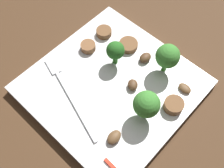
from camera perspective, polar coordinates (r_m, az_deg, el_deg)
The scene contains 15 objects.
ground_plane at distance 0.48m, azimuth -0.00°, elevation -1.05°, with size 1.40×1.40×0.00m, color #422B19.
plate at distance 0.47m, azimuth -0.00°, elevation -0.53°, with size 0.26×0.26×0.02m, color white.
fork at distance 0.46m, azimuth -9.53°, elevation -1.39°, with size 0.18×0.06×0.00m.
broccoli_floret_0 at distance 0.46m, azimuth 11.72°, elevation 5.76°, with size 0.04×0.04×0.06m.
broccoli_floret_1 at distance 0.41m, azimuth 7.34°, elevation -4.37°, with size 0.04×0.04×0.06m.
broccoli_floret_2 at distance 0.46m, azimuth 0.72°, elevation 7.06°, with size 0.03×0.03×0.05m.
sausage_slice_0 at distance 0.45m, azimuth 12.95°, elevation -4.40°, with size 0.03×0.03×0.02m, color brown.
sausage_slice_1 at distance 0.51m, azimuth 3.50°, elevation 8.27°, with size 0.04×0.04×0.01m, color brown.
sausage_slice_2 at distance 0.50m, azimuth -5.10°, elevation 7.91°, with size 0.03×0.03×0.01m, color brown.
sausage_slice_3 at distance 0.52m, azimuth -1.73°, elevation 10.95°, with size 0.03×0.03×0.01m, color brown.
mushroom_0 at distance 0.47m, azimuth 15.21°, elevation -0.89°, with size 0.02×0.02×0.01m, color brown.
mushroom_1 at distance 0.46m, azimuth 4.41°, elevation -0.18°, with size 0.02×0.02×0.01m, color #4C331E.
mushroom_2 at distance 0.42m, azimuth 0.44°, elevation -11.23°, with size 0.03×0.02×0.01m, color brown.
mushroom_3 at distance 0.49m, azimuth 7.08°, elevation 5.58°, with size 0.02×0.02×0.01m, color #4C331E.
pepper_strip_0 at distance 0.41m, azimuth 0.44°, elevation -17.45°, with size 0.04×0.01×0.00m, color red.
Camera 1 is at (-0.16, 0.17, 0.42)m, focal length 43.05 mm.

